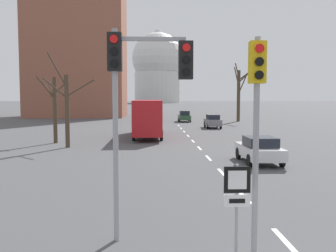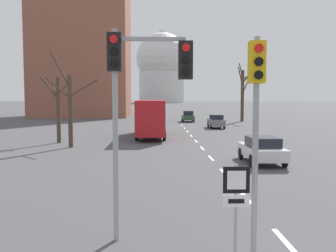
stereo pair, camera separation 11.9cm
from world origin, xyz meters
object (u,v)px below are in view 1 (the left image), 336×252
sedan_mid_centre (149,113)px  sedan_distant_centre (154,116)px  sedan_far_left (184,116)px  sedan_far_right (152,118)px  traffic_signal_centre_tall (257,105)px  city_bus (148,115)px  traffic_signal_near_left (139,81)px  route_sign_post (237,196)px  sedan_near_right (259,149)px  sedan_near_left (213,121)px

sedan_mid_centre → sedan_distant_centre: (0.94, -13.70, 0.01)m
sedan_far_left → sedan_far_right: sedan_far_left is taller
traffic_signal_centre_tall → city_bus: 27.20m
traffic_signal_centre_tall → traffic_signal_near_left: size_ratio=0.94×
traffic_signal_centre_tall → route_sign_post: 2.14m
traffic_signal_centre_tall → route_sign_post: (-0.51, -0.37, -2.05)m
sedan_mid_centre → sedan_far_right: 18.53m
traffic_signal_near_left → city_bus: (-0.12, 25.99, -2.09)m
sedan_near_right → sedan_distant_centre: bearing=98.8°
sedan_far_right → sedan_distant_centre: 4.83m
sedan_far_left → sedan_mid_centre: bearing=109.9°
traffic_signal_centre_tall → sedan_near_right: bearing=73.5°
traffic_signal_near_left → sedan_near_left: (7.66, 35.84, -3.29)m
sedan_near_right → sedan_far_right: 33.98m
sedan_near_left → sedan_near_right: 24.51m
sedan_mid_centre → city_bus: 37.32m
city_bus → sedan_mid_centre: bearing=90.5°
traffic_signal_centre_tall → sedan_far_left: bearing=87.1°
sedan_far_right → city_bus: (-0.35, -18.78, 1.27)m
sedan_far_right → city_bus: bearing=-91.1°
sedan_mid_centre → sedan_far_left: sedan_far_left is taller
route_sign_post → sedan_mid_centre: size_ratio=0.52×
traffic_signal_near_left → sedan_mid_centre: size_ratio=1.27×
traffic_signal_centre_tall → sedan_mid_centre: traffic_signal_centre_tall is taller
sedan_far_right → sedan_distant_centre: size_ratio=1.07×
sedan_mid_centre → city_bus: bearing=-89.5°
sedan_near_left → city_bus: city_bus is taller
sedan_near_right → sedan_distant_centre: sedan_distant_centre is taller
traffic_signal_centre_tall → sedan_near_right: traffic_signal_centre_tall is taller
sedan_distant_centre → sedan_mid_centre: bearing=93.9°
sedan_near_left → sedan_far_right: bearing=129.7°
traffic_signal_near_left → sedan_far_right: traffic_signal_near_left is taller
traffic_signal_centre_tall → traffic_signal_near_left: traffic_signal_near_left is taller
route_sign_post → city_bus: (-2.35, 27.37, 0.54)m
traffic_signal_centre_tall → city_bus: (-2.87, 27.01, -1.51)m
sedan_near_right → city_bus: bearing=114.1°
sedan_near_right → sedan_mid_centre: bearing=97.5°
route_sign_post → sedan_near_left: size_ratio=0.55×
sedan_mid_centre → traffic_signal_centre_tall: bearing=-87.2°
route_sign_post → sedan_near_left: bearing=81.7°
city_bus → route_sign_post: bearing=-85.1°
sedan_far_left → sedan_distant_centre: (-4.68, 1.78, -0.04)m
traffic_signal_near_left → sedan_mid_centre: traffic_signal_near_left is taller
sedan_far_right → sedan_distant_centre: sedan_distant_centre is taller
traffic_signal_near_left → sedan_near_left: 36.80m
traffic_signal_centre_tall → route_sign_post: bearing=-144.5°
sedan_mid_centre → sedan_distant_centre: bearing=-86.1°
sedan_near_left → sedan_far_left: bearing=101.7°
sedan_far_left → sedan_distant_centre: sedan_far_left is taller
traffic_signal_centre_tall → traffic_signal_near_left: (-2.74, 1.01, 0.58)m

